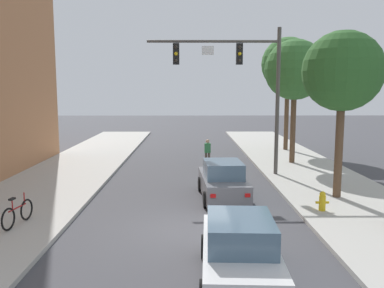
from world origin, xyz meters
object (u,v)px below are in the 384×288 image
object	(u,v)px
car_following_white	(239,253)
street_tree_second	(295,70)
street_tree_third	(288,64)
street_tree_nearest	(343,72)
fire_hydrant	(322,201)
pedestrian_crossing_road	(208,152)
bicycle_leaning	(18,213)
traffic_signal_mast	(241,74)
car_lead_grey	(223,182)

from	to	relation	value
car_following_white	street_tree_second	world-z (taller)	street_tree_second
car_following_white	street_tree_third	distance (m)	22.06
street_tree_nearest	street_tree_second	world-z (taller)	street_tree_second
fire_hydrant	street_tree_nearest	world-z (taller)	street_tree_nearest
pedestrian_crossing_road	bicycle_leaning	xyz separation A→B (m)	(-6.69, -10.79, -0.37)
street_tree_second	traffic_signal_mast	bearing A→B (deg)	-137.21
street_tree_nearest	fire_hydrant	bearing A→B (deg)	-122.87
fire_hydrant	bicycle_leaning	bearing A→B (deg)	-171.86
bicycle_leaning	street_tree_second	world-z (taller)	street_tree_second
pedestrian_crossing_road	car_lead_grey	bearing A→B (deg)	-87.62
street_tree_second	street_tree_third	world-z (taller)	street_tree_third
street_tree_nearest	street_tree_second	bearing A→B (deg)	88.63
bicycle_leaning	street_tree_nearest	xyz separation A→B (m)	(11.67, 3.41, 4.68)
fire_hydrant	street_tree_nearest	distance (m)	5.24
pedestrian_crossing_road	street_tree_nearest	bearing A→B (deg)	-55.98
car_following_white	pedestrian_crossing_road	world-z (taller)	pedestrian_crossing_road
traffic_signal_mast	street_tree_nearest	world-z (taller)	traffic_signal_mast
traffic_signal_mast	street_tree_third	xyz separation A→B (m)	(4.54, 8.74, 1.01)
traffic_signal_mast	street_tree_nearest	size ratio (longest dim) A/B	1.12
car_lead_grey	fire_hydrant	world-z (taller)	car_lead_grey
car_following_white	bicycle_leaning	bearing A→B (deg)	151.40
pedestrian_crossing_road	street_tree_second	xyz separation A→B (m)	(5.17, 0.61, 4.77)
car_lead_grey	fire_hydrant	distance (m)	4.10
street_tree_second	street_tree_third	size ratio (longest dim) A/B	0.90
bicycle_leaning	street_tree_second	xyz separation A→B (m)	(11.86, 11.40, 5.14)
street_tree_third	street_tree_nearest	bearing A→B (deg)	-94.69
bicycle_leaning	street_tree_second	distance (m)	17.24
traffic_signal_mast	car_following_white	distance (m)	12.68
car_following_white	street_tree_third	xyz separation A→B (m)	(6.02, 20.46, 5.64)
pedestrian_crossing_road	street_tree_second	world-z (taller)	street_tree_second
car_lead_grey	car_following_white	xyz separation A→B (m)	(-0.23, -7.39, 0.00)
pedestrian_crossing_road	car_following_white	bearing A→B (deg)	-89.76
bicycle_leaning	fire_hydrant	distance (m)	10.54
car_following_white	street_tree_nearest	distance (m)	9.73
car_lead_grey	pedestrian_crossing_road	xyz separation A→B (m)	(-0.29, 7.08, 0.19)
pedestrian_crossing_road	street_tree_nearest	xyz separation A→B (m)	(4.98, -7.38, 4.31)
car_lead_grey	bicycle_leaning	bearing A→B (deg)	-152.03
bicycle_leaning	car_following_white	bearing A→B (deg)	-28.60
car_following_white	traffic_signal_mast	bearing A→B (deg)	82.81
bicycle_leaning	street_tree_second	bearing A→B (deg)	43.86
bicycle_leaning	pedestrian_crossing_road	bearing A→B (deg)	58.20
car_following_white	street_tree_third	size ratio (longest dim) A/B	0.53
fire_hydrant	street_tree_third	bearing A→B (deg)	81.31
car_lead_grey	street_tree_third	bearing A→B (deg)	66.13
bicycle_leaning	fire_hydrant	world-z (taller)	bicycle_leaning
street_tree_nearest	street_tree_second	size ratio (longest dim) A/B	0.91
fire_hydrant	street_tree_second	distance (m)	11.27
pedestrian_crossing_road	street_tree_nearest	world-z (taller)	street_tree_nearest
car_lead_grey	pedestrian_crossing_road	bearing A→B (deg)	92.38
bicycle_leaning	street_tree_third	distance (m)	21.87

